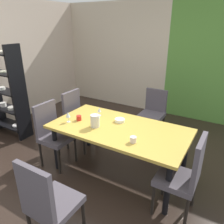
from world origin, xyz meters
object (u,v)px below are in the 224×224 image
chair_left_near (52,132)px  cup_near_shelf (79,118)px  display_shelf (5,90)px  wine_glass_front (99,110)px  chair_left_far (77,117)px  chair_head_near (48,202)px  chair_head_far (153,111)px  cup_rear (133,140)px  pitcher_east (95,121)px  wine_glass_corner (68,115)px  chair_right_near (185,174)px  dining_table (119,132)px  serving_bowl_center (120,120)px

chair_left_near → cup_near_shelf: (0.37, 0.21, 0.24)m
display_shelf → wine_glass_front: 2.05m
chair_left_far → chair_left_near: bearing=0.2°
chair_head_near → chair_head_far: 2.73m
wine_glass_front → cup_near_shelf: 0.35m
cup_rear → pitcher_east: (-0.65, 0.12, 0.05)m
chair_left_near → cup_rear: bearing=91.5°
wine_glass_corner → chair_right_near: bearing=-2.6°
chair_left_near → cup_rear: (1.36, 0.04, 0.24)m
chair_head_near → display_shelf: size_ratio=0.57×
dining_table → display_shelf: size_ratio=1.08×
chair_head_near → chair_head_far: size_ratio=1.09×
display_shelf → wine_glass_corner: (1.78, -0.22, -0.04)m
chair_left_far → wine_glass_front: chair_left_far is taller
display_shelf → serving_bowl_center: (2.42, 0.18, -0.13)m
chair_head_far → wine_glass_corner: (-0.74, -1.58, 0.34)m
dining_table → serving_bowl_center: (-0.08, 0.18, 0.10)m
chair_left_near → wine_glass_front: (0.54, 0.51, 0.29)m
chair_right_near → wine_glass_front: bearing=70.9°
display_shelf → chair_left_near: bearing=-11.3°
display_shelf → cup_near_shelf: 1.88m
chair_head_near → wine_glass_corner: bearing=122.4°
display_shelf → wine_glass_corner: size_ratio=11.41×
chair_head_far → wine_glass_corner: chair_head_far is taller
chair_right_near → wine_glass_front: size_ratio=7.57×
cup_near_shelf → cup_rear: (0.98, -0.17, 0.00)m
cup_rear → cup_near_shelf: bearing=170.1°
chair_head_far → pitcher_east: same height
chair_head_near → cup_near_shelf: (-0.63, 1.27, 0.23)m
chair_left_near → cup_near_shelf: size_ratio=13.19×
wine_glass_corner → cup_near_shelf: (0.10, 0.13, -0.08)m
chair_left_near → chair_right_near: size_ratio=0.97×
cup_near_shelf → chair_head_near: bearing=-63.6°
chair_head_near → serving_bowl_center: (-0.08, 1.54, 0.22)m
display_shelf → dining_table: bearing=0.1°
chair_left_near → pitcher_east: 0.78m
serving_bowl_center → pitcher_east: pitcher_east is taller
chair_left_near → wine_glass_corner: bearing=106.0°
chair_head_far → chair_left_near: bearing=58.7°
wine_glass_corner → serving_bowl_center: wine_glass_corner is taller
cup_near_shelf → display_shelf: bearing=177.1°
cup_near_shelf → cup_rear: size_ratio=0.94×
serving_bowl_center → cup_near_shelf: cup_near_shelf is taller
dining_table → wine_glass_corner: size_ratio=12.31×
chair_left_far → wine_glass_front: bearing=79.9°
chair_left_near → chair_head_far: (1.01, 1.66, -0.02)m
chair_head_far → wine_glass_front: chair_head_far is taller
chair_right_near → pitcher_east: chair_right_near is taller
dining_table → chair_right_near: size_ratio=1.86×
chair_right_near → chair_head_near: bearing=136.4°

